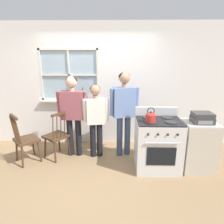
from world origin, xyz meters
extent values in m
plane|color=#937551|center=(0.00, 0.00, 0.00)|extent=(16.00, 16.00, 0.00)
cube|color=white|center=(-2.24, 1.40, 1.35)|extent=(1.92, 0.06, 2.70)
cube|color=white|center=(1.61, 1.40, 1.35)|extent=(3.18, 0.06, 2.70)
cube|color=white|center=(-0.63, 1.40, 0.51)|extent=(1.30, 0.06, 1.02)
cube|color=white|center=(-0.63, 1.40, 2.43)|extent=(1.30, 0.06, 0.55)
cube|color=silver|center=(-0.63, 1.32, 1.00)|extent=(1.36, 0.10, 0.03)
cube|color=#9EB7C6|center=(-0.63, 1.41, 1.59)|extent=(1.24, 0.01, 1.07)
cube|color=silver|center=(-0.63, 1.38, 1.59)|extent=(0.04, 0.02, 1.13)
cube|color=silver|center=(-0.63, 1.38, 1.59)|extent=(1.30, 0.02, 0.04)
cube|color=silver|center=(-1.26, 1.38, 1.59)|extent=(0.04, 0.03, 1.13)
cube|color=silver|center=(0.00, 1.38, 1.59)|extent=(0.04, 0.03, 1.13)
cube|color=silver|center=(-0.63, 1.38, 2.13)|extent=(1.30, 0.03, 0.04)
cube|color=silver|center=(-0.63, 1.38, 1.04)|extent=(1.30, 0.03, 0.04)
cube|color=#4C331E|center=(-1.30, 0.42, 0.45)|extent=(0.58, 0.58, 0.04)
cylinder|color=#4C331E|center=(-1.07, 0.40, 0.21)|extent=(0.09, 0.05, 0.43)
cylinder|color=#4C331E|center=(-1.30, 0.66, 0.21)|extent=(0.05, 0.09, 0.43)
cylinder|color=#4C331E|center=(-1.31, 0.19, 0.21)|extent=(0.05, 0.09, 0.43)
cylinder|color=#4C331E|center=(-1.53, 0.44, 0.21)|extent=(0.09, 0.05, 0.43)
cylinder|color=#4C331E|center=(-1.31, 0.18, 0.69)|extent=(0.06, 0.06, 0.48)
cylinder|color=#4C331E|center=(-1.37, 0.24, 0.69)|extent=(0.06, 0.06, 0.48)
cylinder|color=#4C331E|center=(-1.43, 0.31, 0.69)|extent=(0.06, 0.06, 0.48)
cylinder|color=#4C331E|center=(-1.49, 0.38, 0.69)|extent=(0.06, 0.06, 0.48)
cylinder|color=#4C331E|center=(-1.55, 0.44, 0.69)|extent=(0.06, 0.06, 0.48)
cube|color=#4C331E|center=(-1.43, 0.31, 0.95)|extent=(0.28, 0.31, 0.04)
cube|color=#4C331E|center=(-0.79, 0.62, 0.45)|extent=(0.57, 0.58, 0.04)
cylinder|color=#4C331E|center=(-0.81, 0.85, 0.21)|extent=(0.06, 0.09, 0.43)
cylinder|color=#4C331E|center=(-1.02, 0.58, 0.21)|extent=(0.09, 0.06, 0.43)
cylinder|color=#4C331E|center=(-0.56, 0.66, 0.21)|extent=(0.09, 0.06, 0.43)
cylinder|color=#4C331E|center=(-0.76, 0.39, 0.21)|extent=(0.06, 0.09, 0.43)
cylinder|color=#4C331E|center=(-0.54, 0.66, 0.69)|extent=(0.07, 0.06, 0.48)
cylinder|color=#4C331E|center=(-0.60, 0.59, 0.69)|extent=(0.07, 0.06, 0.48)
cylinder|color=#4C331E|center=(-0.65, 0.52, 0.69)|extent=(0.07, 0.06, 0.48)
cylinder|color=#4C331E|center=(-0.70, 0.45, 0.69)|extent=(0.07, 0.06, 0.48)
cylinder|color=#4C331E|center=(-0.76, 0.37, 0.69)|extent=(0.07, 0.06, 0.48)
cube|color=#4C331E|center=(-0.65, 0.52, 0.95)|extent=(0.26, 0.33, 0.04)
cylinder|color=black|center=(-0.53, 0.71, 0.40)|extent=(0.12, 0.12, 0.79)
cylinder|color=black|center=(-0.35, 0.70, 0.40)|extent=(0.12, 0.12, 0.79)
cube|color=#934C56|center=(-0.44, 0.70, 1.07)|extent=(0.46, 0.23, 0.55)
cylinder|color=#934C56|center=(-0.71, 0.69, 1.09)|extent=(0.08, 0.11, 0.51)
cylinder|color=#934C56|center=(-0.18, 0.68, 1.09)|extent=(0.08, 0.11, 0.51)
cylinder|color=beige|center=(-0.44, 0.70, 1.38)|extent=(0.10, 0.10, 0.07)
sphere|color=beige|center=(-0.44, 0.70, 1.52)|extent=(0.22, 0.22, 0.22)
ellipsoid|color=#332319|center=(-0.44, 0.72, 1.54)|extent=(0.22, 0.22, 0.18)
cylinder|color=black|center=(-0.06, 0.66, 0.36)|extent=(0.12, 0.12, 0.71)
cylinder|color=black|center=(0.08, 0.68, 0.36)|extent=(0.12, 0.12, 0.71)
cube|color=white|center=(0.01, 0.67, 0.96)|extent=(0.38, 0.27, 0.50)
cylinder|color=white|center=(-0.20, 0.62, 0.98)|extent=(0.09, 0.12, 0.46)
cylinder|color=white|center=(0.22, 0.69, 0.98)|extent=(0.09, 0.12, 0.46)
cylinder|color=tan|center=(0.01, 0.67, 1.24)|extent=(0.10, 0.10, 0.06)
sphere|color=tan|center=(0.01, 0.67, 1.37)|extent=(0.20, 0.20, 0.20)
ellipsoid|color=brown|center=(0.01, 0.69, 1.39)|extent=(0.20, 0.20, 0.16)
cylinder|color=#384766|center=(0.48, 0.72, 0.42)|extent=(0.12, 0.12, 0.83)
cylinder|color=#384766|center=(0.64, 0.76, 0.42)|extent=(0.12, 0.12, 0.83)
cube|color=#6B84B7|center=(0.56, 0.74, 1.13)|extent=(0.47, 0.31, 0.58)
cylinder|color=#6B84B7|center=(0.32, 0.65, 1.15)|extent=(0.10, 0.13, 0.54)
cylinder|color=#6B84B7|center=(0.81, 0.78, 1.15)|extent=(0.10, 0.13, 0.54)
cylinder|color=tan|center=(0.56, 0.74, 1.45)|extent=(0.10, 0.10, 0.07)
sphere|color=tan|center=(0.56, 0.74, 1.60)|extent=(0.21, 0.21, 0.21)
ellipsoid|color=black|center=(0.56, 0.75, 1.62)|extent=(0.22, 0.22, 0.18)
cube|color=silver|center=(1.16, 0.25, 0.45)|extent=(0.78, 0.64, 0.90)
cube|color=black|center=(1.16, 0.25, 0.91)|extent=(0.76, 0.61, 0.02)
cylinder|color=#2D2D30|center=(0.98, 0.12, 0.93)|extent=(0.20, 0.20, 0.02)
cylinder|color=#2D2D30|center=(1.33, 0.12, 0.93)|extent=(0.20, 0.20, 0.02)
cylinder|color=#2D2D30|center=(0.98, 0.38, 0.93)|extent=(0.20, 0.20, 0.02)
cylinder|color=#2D2D30|center=(1.33, 0.38, 0.93)|extent=(0.20, 0.20, 0.02)
cube|color=silver|center=(1.16, 0.54, 1.00)|extent=(0.78, 0.06, 0.16)
cube|color=black|center=(1.16, -0.08, 0.40)|extent=(0.48, 0.01, 0.32)
cylinder|color=silver|center=(1.16, -0.10, 0.65)|extent=(0.55, 0.02, 0.02)
cylinder|color=#232326|center=(0.93, -0.08, 0.79)|extent=(0.04, 0.02, 0.04)
cylinder|color=#232326|center=(1.08, -0.08, 0.79)|extent=(0.04, 0.02, 0.04)
cylinder|color=#232326|center=(1.24, -0.08, 0.79)|extent=(0.04, 0.02, 0.04)
cylinder|color=#232326|center=(1.39, -0.08, 0.79)|extent=(0.04, 0.02, 0.04)
cylinder|color=red|center=(0.98, 0.12, 1.00)|extent=(0.17, 0.17, 0.12)
ellipsoid|color=red|center=(0.98, 0.12, 1.06)|extent=(0.16, 0.16, 0.07)
sphere|color=black|center=(0.98, 0.12, 1.10)|extent=(0.03, 0.03, 0.03)
cylinder|color=red|center=(1.06, 0.12, 1.02)|extent=(0.08, 0.03, 0.07)
torus|color=black|center=(0.98, 0.12, 1.12)|extent=(0.12, 0.01, 0.12)
cylinder|color=beige|center=(-0.34, 1.31, 1.07)|extent=(0.12, 0.12, 0.10)
cylinder|color=#33261C|center=(-0.34, 1.31, 1.11)|extent=(0.11, 0.11, 0.01)
cone|color=#2D7038|center=(-0.32, 1.32, 1.24)|extent=(0.07, 0.05, 0.25)
cone|color=#2D7038|center=(-0.34, 1.33, 1.17)|extent=(0.04, 0.06, 0.11)
cone|color=#2D7038|center=(-0.35, 1.32, 1.23)|extent=(0.09, 0.08, 0.22)
cone|color=#2D7038|center=(-0.36, 1.30, 1.22)|extent=(0.06, 0.05, 0.20)
cone|color=#2D7038|center=(-0.34, 1.29, 1.18)|extent=(0.04, 0.06, 0.12)
cone|color=#2D7038|center=(-0.32, 1.30, 1.25)|extent=(0.10, 0.08, 0.26)
cube|color=beige|center=(1.87, 0.22, 0.43)|extent=(0.55, 0.50, 0.87)
cube|color=beige|center=(1.87, 0.22, 0.89)|extent=(0.55, 0.50, 0.03)
cube|color=#38383A|center=(1.87, 0.20, 0.95)|extent=(0.34, 0.28, 0.10)
cube|color=#38383A|center=(1.87, 0.20, 1.04)|extent=(0.32, 0.27, 0.08)
cube|color=gray|center=(1.87, 0.05, 0.95)|extent=(0.24, 0.01, 0.06)
camera|label=1|loc=(0.41, -3.06, 2.02)|focal=32.00mm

